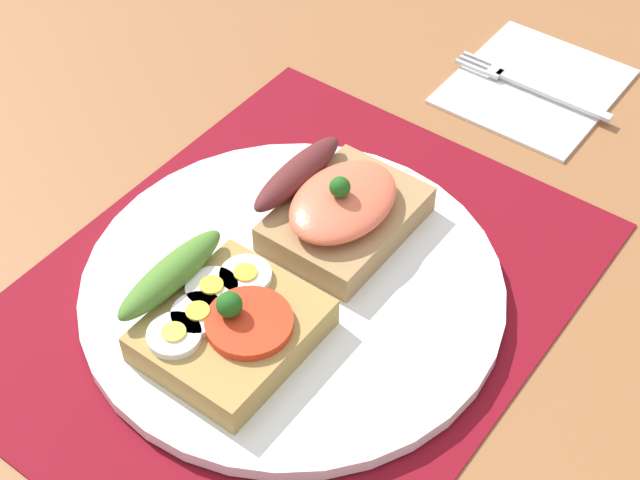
{
  "coord_description": "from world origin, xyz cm",
  "views": [
    {
      "loc": [
        -31.23,
        -25.41,
        47.83
      ],
      "look_at": [
        3.0,
        0.0,
        2.8
      ],
      "focal_mm": 53.13,
      "sensor_mm": 36.0,
      "label": 1
    }
  ],
  "objects_px": {
    "plate": "(293,288)",
    "sandwich_salmon": "(340,208)",
    "fork": "(527,84)",
    "sandwich_egg_tomato": "(223,320)",
    "napkin": "(535,85)"
  },
  "relations": [
    {
      "from": "sandwich_egg_tomato",
      "to": "sandwich_salmon",
      "type": "bearing_deg",
      "value": -1.26
    },
    {
      "from": "plate",
      "to": "sandwich_salmon",
      "type": "relative_size",
      "value": 2.62
    },
    {
      "from": "sandwich_egg_tomato",
      "to": "sandwich_salmon",
      "type": "relative_size",
      "value": 0.97
    },
    {
      "from": "napkin",
      "to": "fork",
      "type": "height_order",
      "value": "fork"
    },
    {
      "from": "napkin",
      "to": "sandwich_egg_tomato",
      "type": "bearing_deg",
      "value": 175.24
    },
    {
      "from": "sandwich_egg_tomato",
      "to": "sandwich_salmon",
      "type": "xyz_separation_m",
      "value": [
        0.12,
        -0.0,
        0.0
      ]
    },
    {
      "from": "napkin",
      "to": "plate",
      "type": "bearing_deg",
      "value": 175.57
    },
    {
      "from": "plate",
      "to": "napkin",
      "type": "xyz_separation_m",
      "value": [
        0.29,
        -0.02,
        -0.01
      ]
    },
    {
      "from": "sandwich_salmon",
      "to": "sandwich_egg_tomato",
      "type": "bearing_deg",
      "value": 178.74
    },
    {
      "from": "napkin",
      "to": "fork",
      "type": "xyz_separation_m",
      "value": [
        -0.01,
        0.0,
        0.0
      ]
    },
    {
      "from": "sandwich_egg_tomato",
      "to": "plate",
      "type": "bearing_deg",
      "value": -6.38
    },
    {
      "from": "sandwich_egg_tomato",
      "to": "fork",
      "type": "distance_m",
      "value": 0.35
    },
    {
      "from": "fork",
      "to": "sandwich_egg_tomato",
      "type": "bearing_deg",
      "value": 175.59
    },
    {
      "from": "plate",
      "to": "napkin",
      "type": "relative_size",
      "value": 1.97
    },
    {
      "from": "plate",
      "to": "napkin",
      "type": "bearing_deg",
      "value": -4.43
    }
  ]
}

